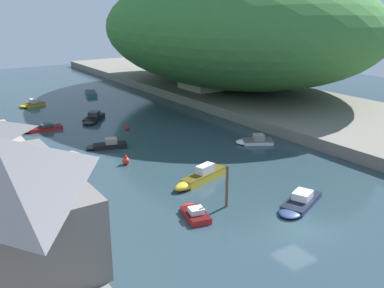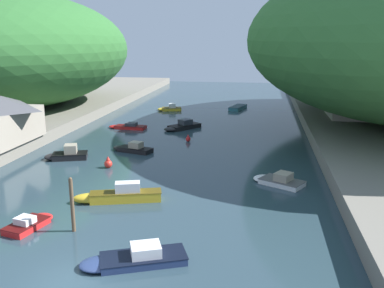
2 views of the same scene
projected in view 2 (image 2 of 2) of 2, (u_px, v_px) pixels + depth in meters
The scene contains 16 objects.
water_surface at pixel (182, 139), 49.46m from camera, with size 130.00×130.00×0.00m, color #283D47.
hillside_left at pixel (22, 51), 63.23m from camera, with size 29.78×41.69×16.39m.
right_bank_cottage at pixel (349, 95), 55.37m from camera, with size 5.16×7.57×5.52m.
boat_far_right_bank at pixel (181, 126), 54.89m from camera, with size 4.77×5.33×1.18m.
boat_open_rowboat at pixel (117, 195), 30.73m from camera, with size 6.41×2.91×1.42m.
boat_cabin_cruiser at pixel (127, 127), 55.27m from camera, with size 5.02×1.87×0.80m.
boat_red_skiff at pixel (239, 107), 70.67m from camera, with size 3.12×6.12×0.55m.
boat_moored_right at pixel (132, 148), 44.16m from camera, with size 4.70×2.73×1.07m.
boat_small_dinghy at pixel (169, 108), 68.81m from camera, with size 4.13×2.67×1.09m.
boat_mid_channel at pixel (66, 155), 41.46m from camera, with size 4.43×3.04×1.40m.
boat_yellow_tender at pixel (278, 180), 34.42m from camera, with size 4.55×3.69×1.02m.
boat_white_cruiser at pixel (134, 258), 22.30m from camera, with size 5.82×3.73×1.00m.
boat_navy_launch at pixel (30, 223), 26.64m from camera, with size 2.22×3.63×0.83m.
mooring_post_nearest at pixel (72, 205), 25.69m from camera, with size 0.23×0.23×3.46m.
channel_buoy_near at pixel (188, 139), 48.33m from camera, with size 0.56×0.56×0.84m.
channel_buoy_far at pixel (108, 163), 38.64m from camera, with size 0.73×0.73×1.09m.
Camera 2 is at (8.80, -17.30, 11.53)m, focal length 40.00 mm.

